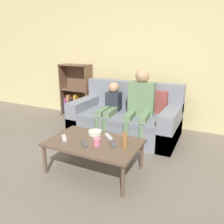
# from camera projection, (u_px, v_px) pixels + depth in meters

# --- Properties ---
(ground_plane) EXTENTS (22.00, 22.00, 0.00)m
(ground_plane) POSITION_uv_depth(u_px,v_px,m) (34.00, 202.00, 2.12)
(ground_plane) COLOR #70665B
(wall_back) EXTENTS (12.00, 0.06, 2.60)m
(wall_back) POSITION_uv_depth(u_px,v_px,m) (134.00, 54.00, 4.05)
(wall_back) COLOR beige
(wall_back) RESTS_ON ground_plane
(couch) EXTENTS (1.74, 0.95, 0.86)m
(couch) POSITION_uv_depth(u_px,v_px,m) (126.00, 118.00, 3.69)
(couch) COLOR gray
(couch) RESTS_ON ground_plane
(bookshelf) EXTENTS (0.66, 0.28, 1.09)m
(bookshelf) POSITION_uv_depth(u_px,v_px,m) (76.00, 95.00, 4.69)
(bookshelf) COLOR brown
(bookshelf) RESTS_ON ground_plane
(coffee_table) EXTENTS (1.07, 0.67, 0.38)m
(coffee_table) POSITION_uv_depth(u_px,v_px,m) (94.00, 144.00, 2.55)
(coffee_table) COLOR brown
(coffee_table) RESTS_ON ground_plane
(person_adult) EXTENTS (0.43, 0.68, 1.12)m
(person_adult) POSITION_uv_depth(u_px,v_px,m) (140.00, 100.00, 3.40)
(person_adult) COLOR #66845B
(person_adult) RESTS_ON ground_plane
(person_child) EXTENTS (0.25, 0.65, 0.88)m
(person_child) POSITION_uv_depth(u_px,v_px,m) (110.00, 106.00, 3.59)
(person_child) COLOR #66845B
(person_child) RESTS_ON ground_plane
(cup_near) EXTENTS (0.08, 0.08, 0.09)m
(cup_near) POSITION_uv_depth(u_px,v_px,m) (97.00, 142.00, 2.43)
(cup_near) COLOR pink
(cup_near) RESTS_ON coffee_table
(tv_remote_0) EXTENTS (0.14, 0.17, 0.02)m
(tv_remote_0) POSITION_uv_depth(u_px,v_px,m) (113.00, 144.00, 2.45)
(tv_remote_0) COLOR #47474C
(tv_remote_0) RESTS_ON coffee_table
(tv_remote_1) EXTENTS (0.15, 0.16, 0.02)m
(tv_remote_1) POSITION_uv_depth(u_px,v_px,m) (64.00, 138.00, 2.61)
(tv_remote_1) COLOR #B7B7BC
(tv_remote_1) RESTS_ON coffee_table
(tv_remote_2) EXTENTS (0.15, 0.16, 0.02)m
(tv_remote_2) POSITION_uv_depth(u_px,v_px,m) (84.00, 144.00, 2.46)
(tv_remote_2) COLOR #47474C
(tv_remote_2) RESTS_ON coffee_table
(tv_remote_3) EXTENTS (0.16, 0.15, 0.02)m
(tv_remote_3) POSITION_uv_depth(u_px,v_px,m) (108.00, 137.00, 2.65)
(tv_remote_3) COLOR #B7B7BC
(tv_remote_3) RESTS_ON coffee_table
(snack_bowl) EXTENTS (0.17, 0.17, 0.05)m
(snack_bowl) POSITION_uv_depth(u_px,v_px,m) (95.00, 133.00, 2.74)
(snack_bowl) COLOR beige
(snack_bowl) RESTS_ON coffee_table
(bottle) EXTENTS (0.06, 0.06, 0.20)m
(bottle) POSITION_uv_depth(u_px,v_px,m) (125.00, 141.00, 2.35)
(bottle) COLOR olive
(bottle) RESTS_ON coffee_table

